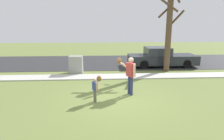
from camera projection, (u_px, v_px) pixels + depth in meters
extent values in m
plane|color=olive|center=(113.00, 77.00, 11.89)|extent=(48.00, 48.00, 0.00)
cube|color=beige|center=(113.00, 76.00, 11.98)|extent=(36.00, 1.20, 0.06)
cube|color=#2D2D30|center=(109.00, 62.00, 16.84)|extent=(36.00, 6.80, 0.02)
cylinder|color=navy|center=(131.00, 86.00, 8.80)|extent=(0.14, 0.14, 0.88)
cylinder|color=navy|center=(129.00, 85.00, 8.94)|extent=(0.14, 0.14, 0.88)
cube|color=#B73838|center=(131.00, 70.00, 8.70)|extent=(0.40, 0.48, 0.62)
sphere|color=beige|center=(131.00, 60.00, 8.59)|extent=(0.24, 0.24, 0.24)
cylinder|color=beige|center=(134.00, 70.00, 8.47)|extent=(0.10, 0.10, 0.59)
cylinder|color=beige|center=(123.00, 64.00, 8.74)|extent=(0.53, 0.33, 0.42)
ellipsoid|color=brown|center=(119.00, 61.00, 8.60)|extent=(0.26, 0.22, 0.26)
cylinder|color=#6B6656|center=(94.00, 96.00, 8.09)|extent=(0.08, 0.08, 0.52)
cylinder|color=#6B6656|center=(96.00, 97.00, 8.00)|extent=(0.08, 0.08, 0.52)
cube|color=#33478C|center=(95.00, 86.00, 7.94)|extent=(0.24, 0.29, 0.37)
sphere|color=tan|center=(95.00, 80.00, 7.88)|extent=(0.14, 0.14, 0.14)
cylinder|color=tan|center=(97.00, 82.00, 8.12)|extent=(0.31, 0.20, 0.25)
ellipsoid|color=brown|center=(99.00, 79.00, 8.15)|extent=(0.26, 0.22, 0.26)
cylinder|color=tan|center=(96.00, 87.00, 7.81)|extent=(0.06, 0.06, 0.35)
sphere|color=white|center=(121.00, 97.00, 8.53)|extent=(0.07, 0.07, 0.07)
cube|color=gray|center=(76.00, 65.00, 12.79)|extent=(0.87, 0.73, 1.17)
cylinder|color=brown|center=(169.00, 31.00, 12.90)|extent=(0.39, 0.39, 5.54)
cylinder|color=brown|center=(176.00, 18.00, 12.90)|extent=(0.54, 1.37, 1.03)
cylinder|color=brown|center=(165.00, 12.00, 12.98)|extent=(1.06, 0.70, 0.86)
cylinder|color=brown|center=(167.00, 3.00, 12.02)|extent=(1.26, 1.12, 1.14)
cube|color=#23282D|center=(162.00, 59.00, 14.99)|extent=(5.20, 1.95, 0.70)
cube|color=#2D333D|center=(158.00, 51.00, 14.82)|extent=(1.82, 1.79, 0.60)
cylinder|color=black|center=(178.00, 60.00, 15.97)|extent=(0.64, 0.22, 0.64)
cylinder|color=black|center=(187.00, 64.00, 14.29)|extent=(0.64, 0.22, 0.64)
cylinder|color=black|center=(139.00, 60.00, 15.79)|extent=(0.64, 0.22, 0.64)
cylinder|color=black|center=(144.00, 64.00, 14.11)|extent=(0.64, 0.22, 0.64)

